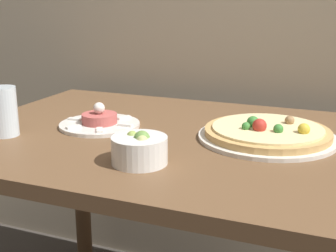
{
  "coord_description": "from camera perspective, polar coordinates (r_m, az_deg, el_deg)",
  "views": [
    {
      "loc": [
        0.4,
        -0.68,
        1.08
      ],
      "look_at": [
        -0.01,
        0.35,
        0.76
      ],
      "focal_mm": 50.0,
      "sensor_mm": 36.0,
      "label": 1
    }
  ],
  "objects": [
    {
      "name": "tartare_plate",
      "position": [
        1.3,
        -8.34,
        0.48
      ],
      "size": [
        0.22,
        0.22,
        0.07
      ],
      "color": "silver",
      "rests_on": "dining_table"
    },
    {
      "name": "small_bowl",
      "position": [
        1.01,
        -3.49,
        -2.82
      ],
      "size": [
        0.12,
        0.12,
        0.07
      ],
      "color": "white",
      "rests_on": "dining_table"
    },
    {
      "name": "drinking_glass",
      "position": [
        1.27,
        -19.39,
        1.68
      ],
      "size": [
        0.07,
        0.07,
        0.13
      ],
      "color": "silver",
      "rests_on": "dining_table"
    },
    {
      "name": "pizza_plate",
      "position": [
        1.2,
        12.02,
        -0.86
      ],
      "size": [
        0.35,
        0.35,
        0.06
      ],
      "color": "silver",
      "rests_on": "dining_table"
    },
    {
      "name": "dining_table",
      "position": [
        1.24,
        1.56,
        -5.48
      ],
      "size": [
        1.2,
        0.82,
        0.72
      ],
      "color": "brown",
      "rests_on": "ground_plane"
    }
  ]
}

